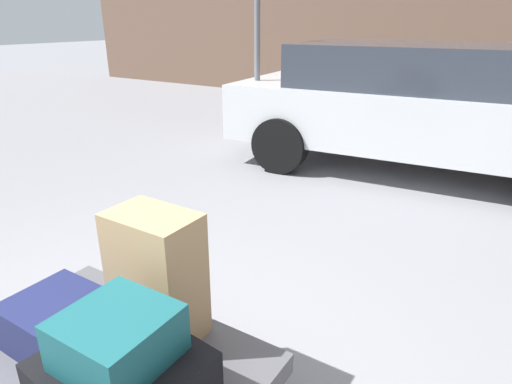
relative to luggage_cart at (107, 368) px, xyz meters
name	(u,v)px	position (x,y,z in m)	size (l,w,h in m)	color
luggage_cart	(107,368)	(0.00, 0.00, 0.00)	(1.35, 0.89, 0.34)	#4C4C51
suitcase_navy_front_right	(70,328)	(-0.15, -0.04, 0.18)	(0.53, 0.36, 0.22)	#191E47
suitcase_tan_center	(157,276)	(0.09, 0.25, 0.36)	(0.39, 0.25, 0.59)	#9E7F56
duffel_bag_teal_topmost_pile	(118,337)	(0.31, -0.15, 0.41)	(0.34, 0.35, 0.18)	#144C51
parked_car	(420,105)	(0.22, 4.35, 0.49)	(4.45, 2.23, 1.42)	silver
no_parking_sign	(257,34)	(-1.65, 3.82, 1.23)	(0.49, 0.12, 2.43)	slate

